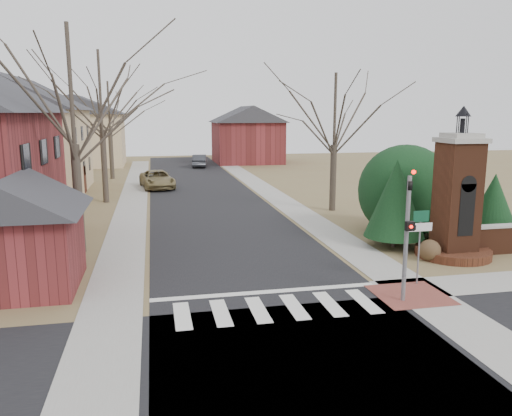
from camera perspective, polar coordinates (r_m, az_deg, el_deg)
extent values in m
plane|color=brown|center=(15.62, 3.08, -12.49)|extent=(120.00, 120.00, 0.00)
cube|color=black|center=(36.57, -5.74, 1.07)|extent=(8.00, 70.00, 0.01)
cube|color=black|center=(13.03, 6.61, -17.54)|extent=(120.00, 8.00, 0.01)
cube|color=silver|center=(16.33, 2.36, -11.38)|extent=(8.00, 2.20, 0.02)
cube|color=silver|center=(17.69, 1.16, -9.59)|extent=(8.00, 0.35, 0.02)
cube|color=gray|center=(37.46, 2.19, 1.35)|extent=(2.00, 60.00, 0.02)
cube|color=gray|center=(36.41, -13.90, 0.77)|extent=(2.00, 60.00, 0.02)
cube|color=brown|center=(18.20, 17.23, -9.48)|extent=(2.40, 2.40, 0.02)
cylinder|color=slate|center=(17.03, 16.79, -3.51)|extent=(0.14, 0.14, 4.20)
imported|color=black|center=(16.67, 17.15, 3.01)|extent=(0.15, 0.18, 0.90)
sphere|color=#FF0C05|center=(16.44, 17.58, 3.93)|extent=(0.14, 0.14, 0.14)
cube|color=black|center=(16.76, 17.17, -1.99)|extent=(0.28, 0.16, 0.30)
sphere|color=#FF0C05|center=(16.68, 17.32, -2.06)|extent=(0.11, 0.11, 0.11)
cylinder|color=slate|center=(19.03, 18.11, -4.58)|extent=(0.06, 0.06, 2.60)
cube|color=silver|center=(18.81, 18.29, -2.10)|extent=(0.90, 0.03, 0.30)
cube|color=black|center=(18.65, 17.52, -2.16)|extent=(0.22, 0.02, 0.18)
cube|color=#0E442A|center=(18.73, 18.37, -0.90)|extent=(0.60, 0.03, 0.40)
cylinder|color=#502817|center=(23.52, 21.56, -4.72)|extent=(3.20, 3.20, 0.36)
cube|color=#502817|center=(23.04, 21.96, 0.85)|extent=(1.50, 1.50, 5.00)
cube|color=black|center=(22.51, 22.91, -0.22)|extent=(0.70, 0.10, 2.20)
cube|color=gray|center=(22.77, 22.41, 7.18)|extent=(1.70, 1.70, 0.20)
cube|color=gray|center=(22.76, 22.45, 7.68)|extent=(1.30, 1.30, 0.20)
cylinder|color=black|center=(22.75, 22.52, 8.69)|extent=(0.20, 0.20, 0.60)
cone|color=black|center=(22.74, 22.63, 10.20)|extent=(0.64, 0.64, 0.45)
cube|color=beige|center=(42.12, -25.28, 5.76)|extent=(9.00, 12.00, 6.40)
cube|color=maroon|center=(19.56, -25.57, -4.40)|extent=(4.00, 4.00, 2.80)
cube|color=beige|center=(62.49, -19.51, 7.31)|extent=(10.00, 8.00, 6.00)
cube|color=beige|center=(61.27, -22.58, 10.79)|extent=(0.75, 0.75, 3.08)
cube|color=maroon|center=(63.06, -1.02, 7.50)|extent=(8.00, 8.00, 5.00)
cube|color=maroon|center=(61.00, -2.85, 10.57)|extent=(0.75, 0.75, 2.80)
cylinder|color=#473D33|center=(24.28, 15.43, -3.70)|extent=(0.20, 0.20, 0.50)
cone|color=black|center=(23.86, 15.68, 1.07)|extent=(2.80, 2.80, 3.60)
cylinder|color=#473D33|center=(26.90, 20.54, -2.60)|extent=(0.20, 0.20, 0.50)
cone|color=black|center=(26.48, 20.88, 2.36)|extent=(3.40, 3.40, 4.20)
cylinder|color=#473D33|center=(27.23, 25.23, -2.79)|extent=(0.20, 0.20, 0.50)
cone|color=black|center=(26.92, 25.51, 0.62)|extent=(2.40, 2.40, 2.80)
sphere|color=black|center=(26.86, 16.67, 2.29)|extent=(4.80, 4.80, 4.80)
cylinder|color=#473D33|center=(23.39, -19.65, 0.94)|extent=(0.40, 0.40, 4.83)
cylinder|color=#473D33|center=(36.19, -16.94, 4.57)|extent=(0.40, 0.40, 5.04)
cylinder|color=#473D33|center=(49.16, -16.20, 5.78)|extent=(0.40, 0.40, 4.41)
cylinder|color=#473D33|center=(32.15, 8.79, 3.42)|extent=(0.40, 0.40, 4.20)
imported|color=olive|center=(42.28, -11.23, 3.24)|extent=(3.12, 5.57, 1.47)
imported|color=#36383E|center=(58.14, -6.47, 5.39)|extent=(2.07, 4.55, 1.45)
sphere|color=#4F3924|center=(22.41, 19.24, -4.58)|extent=(0.92, 0.92, 0.92)
sphere|color=brown|center=(23.33, 22.74, -4.49)|extent=(0.71, 0.71, 0.71)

